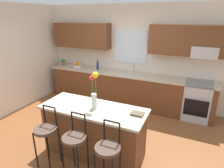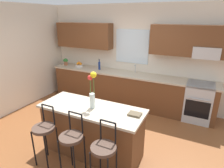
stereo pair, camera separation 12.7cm
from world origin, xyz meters
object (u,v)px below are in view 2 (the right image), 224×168
object	(u,v)px
bar_stool_far	(104,151)
potted_plant_small	(66,61)
flower_vase	(92,90)
cookbook	(135,114)
bar_stool_middle	(72,140)
fruit_bowl_oranges	(79,65)
bar_stool_near	(44,131)
oven_range	(198,102)
bottle_olive_oil	(99,65)
kitchen_island	(92,130)

from	to	relation	value
bar_stool_far	potted_plant_small	xyz separation A→B (m)	(-2.85, 2.73, 0.40)
flower_vase	cookbook	world-z (taller)	flower_vase
bar_stool_far	potted_plant_small	distance (m)	3.97
cookbook	potted_plant_small	world-z (taller)	potted_plant_small
potted_plant_small	bar_stool_middle	bearing A→B (deg)	-49.87
flower_vase	fruit_bowl_oranges	world-z (taller)	flower_vase
bar_stool_near	bar_stool_far	bearing A→B (deg)	0.00
oven_range	cookbook	xyz separation A→B (m)	(-0.87, -2.06, 0.48)
bar_stool_near	bottle_olive_oil	size ratio (longest dim) A/B	3.38
bar_stool_near	fruit_bowl_oranges	size ratio (longest dim) A/B	4.34
kitchen_island	flower_vase	xyz separation A→B (m)	(0.03, 0.00, 0.78)
kitchen_island	potted_plant_small	xyz separation A→B (m)	(-2.30, 2.16, 0.57)
fruit_bowl_oranges	cookbook	bearing A→B (deg)	-39.37
kitchen_island	potted_plant_small	world-z (taller)	potted_plant_small
bar_stool_near	bottle_olive_oil	world-z (taller)	bottle_olive_oil
bar_stool_near	flower_vase	size ratio (longest dim) A/B	1.63
bar_stool_near	bar_stool_middle	bearing A→B (deg)	0.00
bar_stool_middle	potted_plant_small	distance (m)	3.60
bar_stool_far	potted_plant_small	size ratio (longest dim) A/B	4.89
bar_stool_middle	potted_plant_small	size ratio (longest dim) A/B	4.89
bar_stool_middle	oven_range	bearing A→B (deg)	59.10
fruit_bowl_oranges	potted_plant_small	distance (m)	0.52
cookbook	bottle_olive_oil	bearing A→B (deg)	131.42
flower_vase	potted_plant_small	bearing A→B (deg)	137.22
oven_range	fruit_bowl_oranges	xyz separation A→B (m)	(-3.41, 0.03, 0.52)
bar_stool_far	flower_vase	bearing A→B (deg)	132.16
cookbook	kitchen_island	bearing A→B (deg)	-174.18
kitchen_island	fruit_bowl_oranges	xyz separation A→B (m)	(-1.79, 2.17, 0.51)
oven_range	cookbook	distance (m)	2.29
bar_stool_middle	cookbook	world-z (taller)	bar_stool_middle
bottle_olive_oil	kitchen_island	bearing A→B (deg)	-63.38
bar_stool_near	potted_plant_small	world-z (taller)	potted_plant_small
cookbook	potted_plant_small	distance (m)	3.71
bottle_olive_oil	bar_stool_middle	bearing A→B (deg)	-68.37
bar_stool_far	potted_plant_small	world-z (taller)	potted_plant_small
oven_range	flower_vase	world-z (taller)	flower_vase
oven_range	bar_stool_middle	world-z (taller)	bar_stool_middle
cookbook	fruit_bowl_oranges	world-z (taller)	fruit_bowl_oranges
bar_stool_near	bottle_olive_oil	xyz separation A→B (m)	(-0.53, 2.73, 0.41)
oven_range	bar_stool_near	distance (m)	3.48
bar_stool_near	potted_plant_small	size ratio (longest dim) A/B	4.89
fruit_bowl_oranges	bottle_olive_oil	bearing A→B (deg)	-0.25
kitchen_island	bar_stool_middle	distance (m)	0.60
oven_range	kitchen_island	world-z (taller)	same
oven_range	kitchen_island	bearing A→B (deg)	-127.18
bar_stool_far	cookbook	distance (m)	0.74
kitchen_island	flower_vase	bearing A→B (deg)	4.43
flower_vase	bar_stool_near	bearing A→B (deg)	-135.36
flower_vase	potted_plant_small	world-z (taller)	flower_vase
kitchen_island	bar_stool_near	bearing A→B (deg)	-133.92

